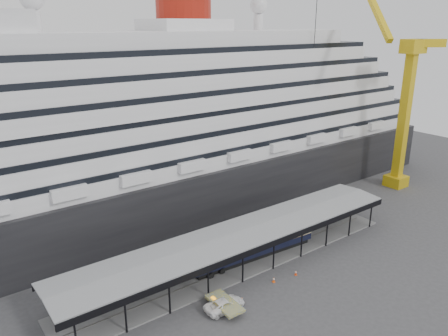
{
  "coord_description": "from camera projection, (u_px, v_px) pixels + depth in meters",
  "views": [
    {
      "loc": [
        -36.42,
        -39.59,
        34.09
      ],
      "look_at": [
        -0.8,
        8.0,
        14.39
      ],
      "focal_mm": 35.0,
      "sensor_mm": 36.0,
      "label": 1
    }
  ],
  "objects": [
    {
      "name": "cruise_ship",
      "position": [
        149.0,
        114.0,
        80.1
      ],
      "size": [
        130.0,
        30.0,
        43.9
      ],
      "color": "black",
      "rests_on": "ground"
    },
    {
      "name": "traffic_cone_right",
      "position": [
        296.0,
        273.0,
        62.13
      ],
      "size": [
        0.51,
        0.51,
        0.75
      ],
      "rotation": [
        0.0,
        0.0,
        -0.43
      ],
      "color": "red",
      "rests_on": "ground"
    },
    {
      "name": "crane_yellow",
      "position": [
        402.0,
        96.0,
        90.03
      ],
      "size": [
        23.83,
        18.78,
        47.6
      ],
      "color": "gold",
      "rests_on": "ground"
    },
    {
      "name": "port_truck",
      "position": [
        225.0,
        305.0,
        54.49
      ],
      "size": [
        5.38,
        2.6,
        1.48
      ],
      "primitive_type": "imported",
      "rotation": [
        0.0,
        0.0,
        1.54
      ],
      "color": "white",
      "rests_on": "ground"
    },
    {
      "name": "ground",
      "position": [
        262.0,
        278.0,
        61.53
      ],
      "size": [
        200.0,
        200.0,
        0.0
      ],
      "primitive_type": "plane",
      "color": "#39393B",
      "rests_on": "ground"
    },
    {
      "name": "platform_canopy",
      "position": [
        240.0,
        249.0,
        64.58
      ],
      "size": [
        56.0,
        9.18,
        5.3
      ],
      "color": "slate",
      "rests_on": "ground"
    },
    {
      "name": "traffic_cone_mid",
      "position": [
        274.0,
        279.0,
        60.44
      ],
      "size": [
        0.47,
        0.47,
        0.8
      ],
      "rotation": [
        0.0,
        0.0,
        -0.17
      ],
      "color": "#E54E0C",
      "rests_on": "ground"
    },
    {
      "name": "traffic_cone_left",
      "position": [
        242.0,
        299.0,
        56.14
      ],
      "size": [
        0.39,
        0.39,
        0.75
      ],
      "rotation": [
        0.0,
        0.0,
        -0.03
      ],
      "color": "#EE590D",
      "rests_on": "ground"
    },
    {
      "name": "pullman_carriage",
      "position": [
        253.0,
        243.0,
        65.93
      ],
      "size": [
        21.5,
        4.27,
        20.97
      ],
      "rotation": [
        0.0,
        0.0,
        -0.07
      ],
      "color": "black",
      "rests_on": "ground"
    }
  ]
}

